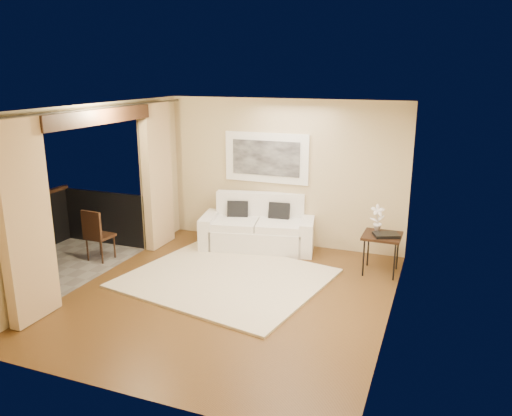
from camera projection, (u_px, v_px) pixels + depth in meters
The scene contains 18 objects.
floor at pixel (230, 295), 7.29m from camera, with size 5.00×5.00×0.00m, color brown.
room_shell at pixel (96, 116), 7.36m from camera, with size 5.00×6.40×5.00m.
balcony at pixel (50, 255), 8.39m from camera, with size 1.81×2.60×1.17m.
curtains at pixel (103, 194), 7.67m from camera, with size 0.16×4.80×2.64m.
artwork at pixel (266, 158), 9.19m from camera, with size 1.62×0.07×0.92m.
rug at pixel (226, 278), 7.85m from camera, with size 2.90×2.53×0.04m, color beige.
sofa at pixel (258, 229), 9.20m from camera, with size 2.18×1.28×0.98m.
side_table at pixel (382, 238), 7.96m from camera, with size 0.60×0.60×0.65m.
tray at pixel (386, 235), 7.86m from camera, with size 0.38×0.28×0.05m, color black.
orchid at pixel (377, 218), 8.08m from camera, with size 0.23×0.16×0.44m, color white.
bistro_table at pixel (20, 236), 7.84m from camera, with size 0.72×0.72×0.74m.
balcony_chair_far at pixel (96, 232), 8.48m from camera, with size 0.42×0.42×0.91m.
balcony_chair_near at pixel (34, 252), 7.26m from camera, with size 0.56×0.56×1.06m.
ice_bucket at pixel (16, 223), 7.93m from camera, with size 0.18×0.18×0.20m, color silver.
candle at pixel (28, 228), 7.88m from camera, with size 0.06×0.06×0.07m, color red.
vase at pixel (8, 229), 7.63m from camera, with size 0.04×0.04×0.18m, color white.
glass_a at pixel (21, 230), 7.72m from camera, with size 0.06×0.06×0.12m, color silver.
glass_b at pixel (28, 228), 7.80m from camera, with size 0.06×0.06×0.12m, color white.
Camera 1 is at (2.76, -6.11, 3.17)m, focal length 35.00 mm.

